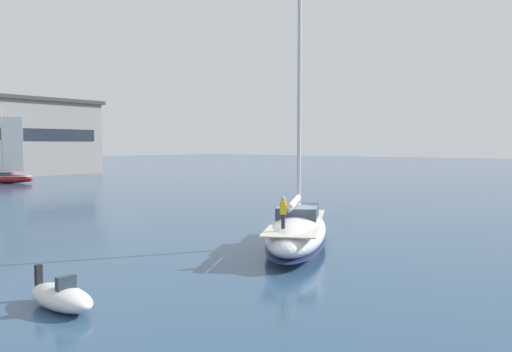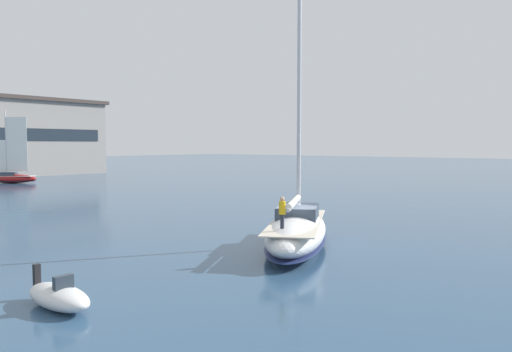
{
  "view_description": "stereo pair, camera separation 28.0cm",
  "coord_description": "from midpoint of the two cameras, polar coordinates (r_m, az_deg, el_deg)",
  "views": [
    {
      "loc": [
        -23.36,
        -15.8,
        5.92
      ],
      "look_at": [
        0.0,
        3.0,
        4.01
      ],
      "focal_mm": 35.0,
      "sensor_mm": 36.0,
      "label": 1
    },
    {
      "loc": [
        -23.18,
        -16.01,
        5.92
      ],
      "look_at": [
        0.0,
        3.0,
        4.01
      ],
      "focal_mm": 35.0,
      "sensor_mm": 36.0,
      "label": 2
    }
  ],
  "objects": [
    {
      "name": "sailboat_moored_mid_channel",
      "position": [
        84.84,
        -26.66,
        -0.14
      ],
      "size": [
        6.56,
        7.81,
        11.05
      ],
      "color": "maroon",
      "rests_on": "ground"
    },
    {
      "name": "motor_tender",
      "position": [
        19.78,
        -21.77,
        -12.71
      ],
      "size": [
        1.5,
        3.55,
        1.35
      ],
      "color": "silver",
      "rests_on": "ground"
    },
    {
      "name": "sailboat_main",
      "position": [
        28.63,
        4.44,
        -6.11
      ],
      "size": [
        11.7,
        8.42,
        15.89
      ],
      "color": "silver",
      "rests_on": "ground"
    },
    {
      "name": "ground_plane",
      "position": [
        28.8,
        4.42,
        -8.23
      ],
      "size": [
        400.0,
        400.0,
        0.0
      ],
      "primitive_type": "plane",
      "color": "#2D4C6B"
    }
  ]
}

